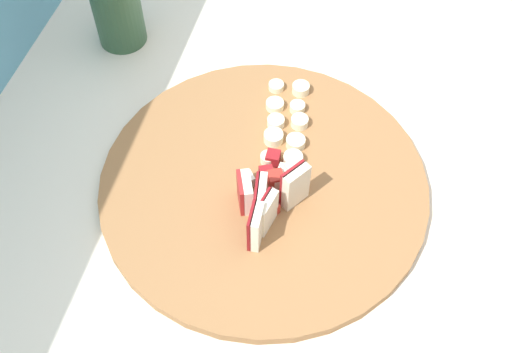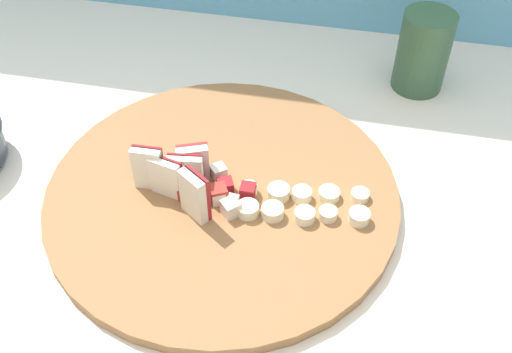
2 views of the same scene
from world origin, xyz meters
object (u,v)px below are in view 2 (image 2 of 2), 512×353
Objects in this scene: apple_dice_pile at (220,192)px; cutting_board at (222,194)px; small_jar at (423,52)px; apple_wedge_fan at (178,176)px; banana_slice_rows at (299,204)px.

cutting_board is at bearing 95.97° from apple_dice_pile.
apple_dice_pile is 0.83× the size of small_jar.
cutting_board is at bearing 17.05° from apple_wedge_fan.
cutting_board is 4.09× the size of apple_wedge_fan.
cutting_board is 0.02m from apple_dice_pile.
apple_wedge_fan is 0.89× the size of small_jar.
banana_slice_rows is at bearing -114.15° from small_jar.
banana_slice_rows is (0.10, 0.00, -0.00)m from apple_dice_pile.
small_jar is (0.29, 0.32, 0.02)m from apple_wedge_fan.
small_jar is (0.24, 0.30, 0.05)m from cutting_board.
apple_wedge_fan is 0.43m from small_jar.
banana_slice_rows is (0.10, -0.01, 0.02)m from cutting_board.
apple_wedge_fan is at bearing -162.95° from cutting_board.
apple_dice_pile is 0.63× the size of banana_slice_rows.
banana_slice_rows is at bearing 2.21° from apple_dice_pile.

